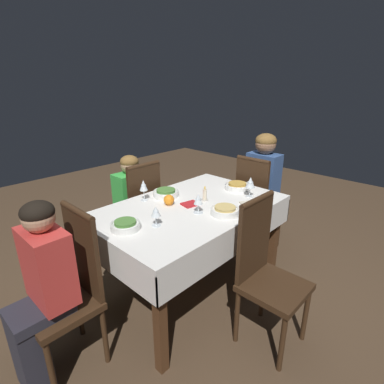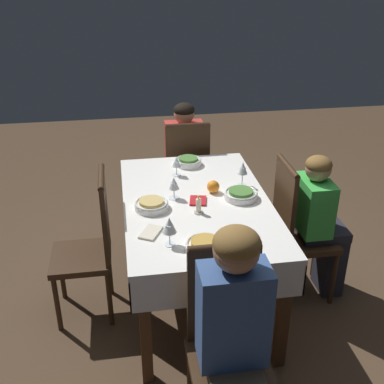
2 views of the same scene
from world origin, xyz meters
TOP-DOWN VIEW (x-y plane):
  - ground_plane at (0.00, 0.00)m, footprint 8.00×8.00m
  - dining_table at (0.00, 0.00)m, footprint 1.41×0.89m
  - chair_east at (0.91, -0.01)m, footprint 0.37×0.37m
  - chair_west at (-0.91, 0.07)m, footprint 0.37×0.37m
  - chair_north at (0.02, 0.65)m, footprint 0.37×0.37m
  - chair_south at (-0.00, -0.65)m, footprint 0.37×0.37m
  - person_adult_denim at (1.06, -0.01)m, footprint 0.34×0.30m
  - person_child_red at (-1.07, 0.07)m, footprint 0.33×0.30m
  - person_child_green at (0.02, 0.81)m, footprint 0.30×0.33m
  - bowl_east at (0.54, -0.04)m, footprint 0.21×0.21m
  - wine_glass_east at (0.46, -0.22)m, footprint 0.08×0.08m
  - bowl_west at (-0.54, 0.03)m, footprint 0.18×0.18m
  - wine_glass_west at (-0.38, -0.07)m, footprint 0.06×0.06m
  - bowl_north at (0.01, 0.27)m, footprint 0.21×0.21m
  - wine_glass_north at (-0.17, 0.33)m, footprint 0.06×0.06m
  - bowl_south at (0.06, -0.28)m, footprint 0.20×0.20m
  - wine_glass_south at (-0.05, -0.13)m, footprint 0.07×0.07m
  - candle_centerpiece at (0.15, -0.01)m, footprint 0.05×0.05m
  - orange_fruit at (-0.10, 0.12)m, footprint 0.08×0.08m
  - napkin_red_folded at (0.33, -0.31)m, footprint 0.17×0.14m
  - napkin_spare_side at (0.01, 0.01)m, footprint 0.14×0.12m

SIDE VIEW (x-z plane):
  - ground_plane at x=0.00m, z-range 0.00..0.00m
  - chair_east at x=0.91m, z-range 0.03..1.01m
  - chair_west at x=-0.91m, z-range 0.03..1.01m
  - chair_north at x=0.02m, z-range 0.03..1.01m
  - chair_south at x=0.00m, z-range 0.03..1.01m
  - person_child_green at x=0.02m, z-range 0.05..1.06m
  - person_child_red at x=-1.07m, z-range 0.05..1.12m
  - person_adult_denim at x=1.06m, z-range 0.08..1.25m
  - dining_table at x=0.00m, z-range 0.29..1.04m
  - napkin_red_folded at x=0.33m, z-range 0.76..0.77m
  - napkin_spare_side at x=0.01m, z-range 0.76..0.77m
  - bowl_east at x=0.54m, z-range 0.76..0.81m
  - bowl_north at x=0.01m, z-range 0.76..0.81m
  - bowl_south at x=0.06m, z-range 0.76..0.81m
  - bowl_west at x=-0.54m, z-range 0.76..0.81m
  - orange_fruit at x=-0.10m, z-range 0.76..0.84m
  - candle_centerpiece at x=0.15m, z-range 0.74..0.86m
  - wine_glass_west at x=-0.38m, z-range 0.79..0.92m
  - wine_glass_south at x=-0.05m, z-range 0.78..0.93m
  - wine_glass_east at x=0.46m, z-range 0.79..0.95m
  - wine_glass_north at x=-0.17m, z-range 0.79..0.96m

